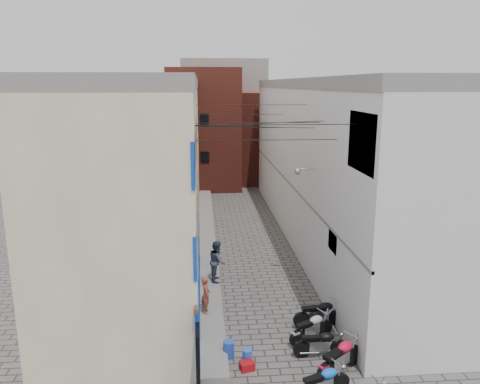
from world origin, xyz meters
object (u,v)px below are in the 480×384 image
object	(u,v)px
motorcycle_d	(340,356)
motorcycle_f	(312,327)
motorcycle_c	(323,381)
motorcycle_e	(321,342)
motorcycle_g	(320,312)
person_a	(206,295)
water_jug_far	(229,349)
person_b	(217,261)
red_crate	(247,366)
water_jug_near	(247,356)

from	to	relation	value
motorcycle_d	motorcycle_f	xyz separation A→B (m)	(-0.44, 1.93, -0.07)
motorcycle_c	motorcycle_f	bearing A→B (deg)	152.23
motorcycle_d	motorcycle_e	bearing A→B (deg)	165.51
motorcycle_c	motorcycle_e	size ratio (longest dim) A/B	1.01
motorcycle_e	motorcycle_g	distance (m)	1.97
motorcycle_e	person_a	world-z (taller)	person_a
motorcycle_c	water_jug_far	size ratio (longest dim) A/B	3.22
motorcycle_g	water_jug_far	xyz separation A→B (m)	(-3.45, -1.69, -0.29)
person_b	water_jug_far	size ratio (longest dim) A/B	3.21
motorcycle_d	water_jug_far	distance (m)	3.57
motorcycle_f	person_b	world-z (taller)	person_b
motorcycle_d	motorcycle_e	world-z (taller)	motorcycle_d
water_jug_far	red_crate	xyz separation A→B (m)	(0.53, -0.75, -0.15)
motorcycle_g	red_crate	bearing A→B (deg)	-54.81
motorcycle_g	water_jug_far	bearing A→B (deg)	-68.56
motorcycle_d	motorcycle_f	bearing A→B (deg)	156.55
motorcycle_d	motorcycle_g	distance (m)	2.86
motorcycle_g	red_crate	size ratio (longest dim) A/B	4.53
water_jug_far	person_a	bearing A→B (deg)	104.60
motorcycle_e	person_a	bearing A→B (deg)	-126.23
motorcycle_f	water_jug_near	world-z (taller)	motorcycle_f
motorcycle_c	person_b	size ratio (longest dim) A/B	1.00
motorcycle_d	water_jug_near	xyz separation A→B (m)	(-2.79, 0.78, -0.37)
motorcycle_d	water_jug_far	world-z (taller)	motorcycle_d
water_jug_far	red_crate	distance (m)	0.93
water_jug_near	red_crate	xyz separation A→B (m)	(-0.04, -0.36, -0.10)
motorcycle_g	person_a	distance (m)	4.28
motorcycle_d	person_b	world-z (taller)	person_b
motorcycle_c	person_a	world-z (taller)	person_a
motorcycle_d	red_crate	size ratio (longest dim) A/B	4.78
motorcycle_d	person_a	world-z (taller)	person_a
motorcycle_c	motorcycle_g	bearing A→B (deg)	146.45
motorcycle_e	motorcycle_g	world-z (taller)	motorcycle_g
motorcycle_c	red_crate	size ratio (longest dim) A/B	4.14
motorcycle_g	motorcycle_c	bearing A→B (deg)	-17.65
motorcycle_c	person_b	distance (m)	8.34
motorcycle_g	water_jug_near	xyz separation A→B (m)	(-2.88, -2.07, -0.34)
motorcycle_f	water_jug_far	bearing A→B (deg)	-103.25
person_a	motorcycle_f	bearing A→B (deg)	-121.84
water_jug_far	person_b	bearing A→B (deg)	91.53
motorcycle_c	person_a	bearing A→B (deg)	-167.08
water_jug_near	water_jug_far	size ratio (longest dim) A/B	0.84
person_b	motorcycle_c	bearing A→B (deg)	-158.11
motorcycle_c	red_crate	bearing A→B (deg)	-146.96
person_b	motorcycle_e	bearing A→B (deg)	-148.85
person_b	water_jug_near	distance (m)	6.13
water_jug_far	red_crate	size ratio (longest dim) A/B	1.29
water_jug_near	person_a	bearing A→B (deg)	112.46
water_jug_near	red_crate	size ratio (longest dim) A/B	1.08
motorcycle_g	water_jug_far	distance (m)	3.85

